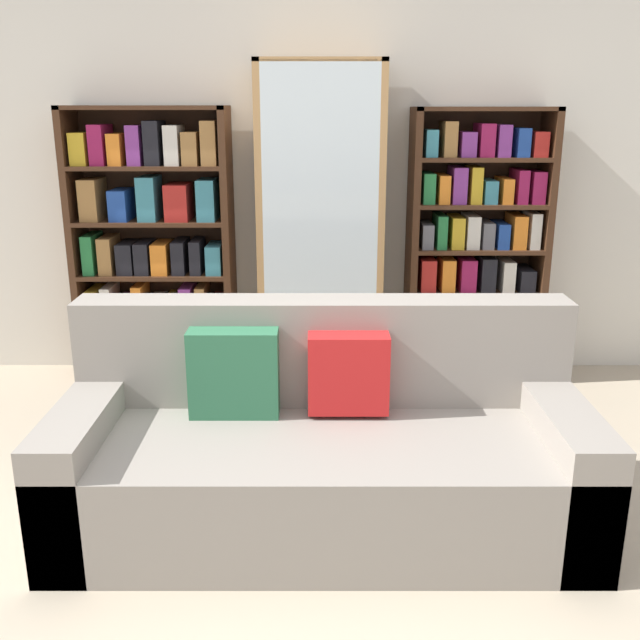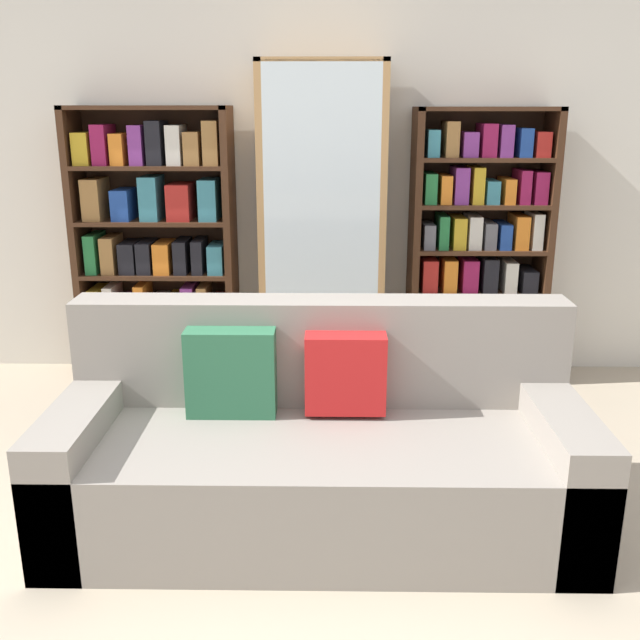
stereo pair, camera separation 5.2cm
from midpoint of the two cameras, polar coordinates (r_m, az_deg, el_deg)
name	(u,v)px [view 1 (the left image)]	position (r m, az deg, el deg)	size (l,w,h in m)	color
ground_plane	(289,614)	(2.56, -3.15, -22.42)	(16.00, 16.00, 0.00)	tan
wall_back	(302,153)	(4.41, -1.76, 13.21)	(6.83, 0.06, 2.70)	silver
couch	(322,451)	(2.89, -0.40, -10.43)	(2.05, 0.84, 0.85)	gray
bookshelf_left	(154,251)	(4.39, -13.48, 5.42)	(0.94, 0.32, 1.62)	#3D2314
display_cabinet	(320,228)	(4.23, -0.36, 7.33)	(0.73, 0.36, 1.87)	#AD7F4C
bookshelf_right	(475,252)	(4.37, 11.96, 5.38)	(0.81, 0.32, 1.62)	#3D2314
wine_bottle	(400,375)	(4.05, 6.03, -4.37)	(0.08, 0.08, 0.41)	black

